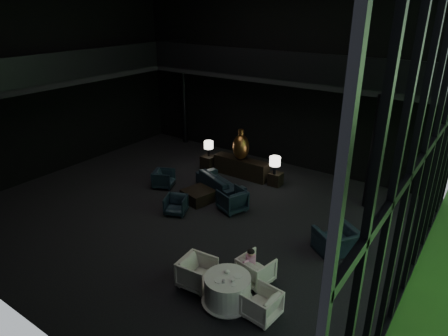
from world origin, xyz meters
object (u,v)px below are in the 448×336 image
Objects in this scene: table_lamp_left at (209,145)px; dining_table at (227,292)px; console at (241,167)px; dining_chair_east at (261,303)px; lounge_armchair_west at (164,178)px; dining_chair_west at (197,270)px; side_table_right at (276,179)px; sofa at (220,179)px; lounge_armchair_south at (176,205)px; coffee_table at (198,196)px; table_lamp_right at (275,162)px; dining_chair_north at (256,268)px; child at (251,259)px; window_armchair at (337,236)px; bronze_urn at (241,147)px; side_table_left at (208,162)px; lounge_armchair_east at (232,198)px.

table_lamp_left is 0.52× the size of dining_table.
console is 3.22× the size of dining_chair_east.
console is at bearing -138.23° from dining_chair_east.
dining_chair_west is (4.75, -3.84, 0.08)m from lounge_armchair_west.
sofa is at bearing -132.43° from side_table_right.
lounge_armchair_south is 0.69× the size of coffee_table.
coffee_table is (-0.12, -1.18, -0.28)m from sofa.
sofa is 2.22m from lounge_armchair_west.
lounge_armchair_south is at bearing 108.21° from sofa.
coffee_table is at bearing -121.23° from table_lamp_right.
dining_chair_north is at bearing -65.96° from table_lamp_right.
table_lamp_right is 0.57× the size of dining_table.
lounge_armchair_south is 4.32m from child.
bronze_urn is at bearing -84.34° from window_armchair.
lounge_armchair_west is at bearing -126.09° from bronze_urn.
dining_table is (5.47, -6.43, 0.04)m from side_table_left.
child is at bearing -44.95° from table_lamp_left.
coffee_table is 4.86m from dining_chair_north.
window_armchair is at bearing -40.25° from side_table_right.
table_lamp_right reaches higher than lounge_armchair_west.
dining_chair_west is at bearing -78.79° from table_lamp_right.
sofa is 3.02× the size of dining_chair_north.
lounge_armchair_south is at bearing -9.82° from dining_chair_north.
coffee_table is at bearing 106.22° from sofa.
console is at bearing -64.55° from sofa.
side_table_left is at bearing -90.00° from table_lamp_left.
lounge_armchair_south is 0.80× the size of dining_chair_north.
console is at bearing 120.47° from dining_table.
bronze_urn is at bearing -138.03° from dining_chair_east.
lounge_armchair_south is (-1.44, -1.29, -0.15)m from lounge_armchair_east.
lounge_armchair_east is (3.25, -0.05, 0.11)m from lounge_armchair_west.
bronze_urn is 4.04m from lounge_armchair_south.
side_table_right is 0.72× the size of table_lamp_right.
dining_chair_north reaches higher than dining_chair_east.
lounge_armchair_east is at bearing 122.73° from dining_table.
dining_chair_west is (1.26, -6.38, -0.57)m from table_lamp_right.
dining_chair_west is (-1.00, 0.10, 0.13)m from dining_table.
sofa reaches higher than dining_chair_west.
table_lamp_right is 0.78× the size of dining_chair_west.
dining_chair_north is at bearing 9.29° from window_armchair.
bronze_urn is 1.90m from side_table_left.
window_armchair is at bearing -29.74° from bronze_urn.
table_lamp_right reaches higher than child.
table_lamp_left reaches higher than console.
dining_table is (3.78, -4.95, -0.16)m from sofa.
dining_chair_north is (4.01, -5.45, -0.89)m from bronze_urn.
child is at bearing 156.07° from sofa.
console is 0.92m from bronze_urn.
sofa is at bearing -87.42° from lounge_armchair_west.
window_armchair is (5.13, -1.41, 0.04)m from sofa.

